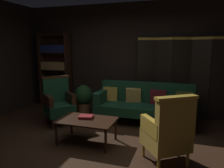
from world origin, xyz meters
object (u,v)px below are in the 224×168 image
coffee_table (87,122)px  folding_screen (181,76)px  velvet_couch (145,102)px  armchair_wing_left (58,102)px  bookshelf (56,68)px  armchair_gilt_accent (168,132)px  book_red_leather (86,117)px  potted_plant (84,98)px

coffee_table → folding_screen: bearing=54.0°
folding_screen → velvet_couch: bearing=-135.0°
velvet_couch → armchair_wing_left: bearing=-159.4°
bookshelf → coffee_table: size_ratio=2.05×
folding_screen → armchair_gilt_accent: size_ratio=2.05×
folding_screen → armchair_wing_left: folding_screen is taller
folding_screen → armchair_gilt_accent: folding_screen is taller
velvet_couch → folding_screen: bearing=45.0°
bookshelf → coffee_table: (1.91, -2.10, -0.70)m
folding_screen → book_red_leather: 2.62m
velvet_couch → armchair_gilt_accent: 1.78m
bookshelf → armchair_wing_left: bookshelf is taller
velvet_couch → armchair_wing_left: (-1.78, -0.67, 0.03)m
book_red_leather → potted_plant: bearing=116.7°
coffee_table → book_red_leather: bearing=121.8°
folding_screen → bookshelf: bearing=180.0°
coffee_table → book_red_leather: (-0.05, 0.08, 0.07)m
bookshelf → potted_plant: bookshelf is taller
velvet_couch → armchair_wing_left: armchair_wing_left is taller
bookshelf → potted_plant: (1.14, -0.58, -0.65)m
armchair_gilt_accent → bookshelf: bearing=144.0°
velvet_couch → coffee_table: 1.58m
potted_plant → armchair_wing_left: bearing=-104.7°
coffee_table → armchair_wing_left: size_ratio=0.96×
velvet_couch → potted_plant: 1.57m
armchair_wing_left → potted_plant: size_ratio=1.41×
armchair_wing_left → book_red_leather: size_ratio=4.28×
bookshelf → potted_plant: 1.44m
folding_screen → coffee_table: bearing=-126.0°
potted_plant → bookshelf: bearing=152.9°
armchair_wing_left → armchair_gilt_accent: bearing=-22.8°
bookshelf → coffee_table: bearing=-47.7°
folding_screen → potted_plant: folding_screen is taller
bookshelf → armchair_gilt_accent: (3.32, -2.41, -0.59)m
armchair_gilt_accent → potted_plant: armchair_gilt_accent is taller
coffee_table → armchair_gilt_accent: size_ratio=0.96×
potted_plant → book_red_leather: bearing=-63.3°
folding_screen → coffee_table: (-1.53, -2.10, -0.61)m
folding_screen → book_red_leather: (-1.58, -2.02, -0.54)m
folding_screen → coffee_table: 2.67m
armchair_gilt_accent → armchair_wing_left: same height
folding_screen → book_red_leather: folding_screen is taller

